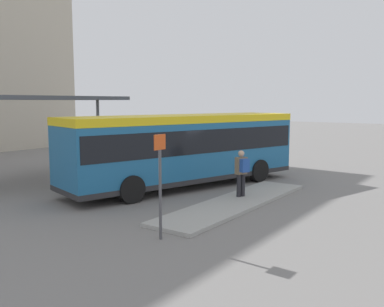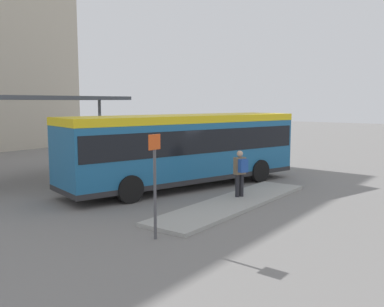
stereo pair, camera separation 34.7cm
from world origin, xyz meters
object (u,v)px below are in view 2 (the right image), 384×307
Objects in this scene: city_bus at (185,145)px; pedestrian_waiting at (240,170)px; bicycle_green at (192,152)px; potted_planter_near_shelter at (77,169)px; bicycle_orange at (204,152)px; platform_sign at (155,182)px.

pedestrian_waiting is at bearing -87.61° from city_bus.
bicycle_green is 10.78m from potted_planter_near_shelter.
bicycle_orange is (8.45, 4.85, -1.44)m from city_bus.
bicycle_orange is at bearing 4.12° from potted_planter_near_shelter.
pedestrian_waiting is 1.04× the size of bicycle_orange.
bicycle_orange is 10.95m from potted_planter_near_shelter.
city_bus is at bearing -58.56° from bicycle_green.
city_bus is 8.36× the size of potted_planter_near_shelter.
pedestrian_waiting reaches higher than bicycle_orange.
potted_planter_near_shelter reaches higher than bicycle_orange.
city_bus is 3.36m from pedestrian_waiting.
platform_sign reaches higher than bicycle_green.
city_bus reaches higher than potted_planter_near_shelter.
bicycle_orange is 1.08× the size of bicycle_green.
potted_planter_near_shelter is at bearing -84.69° from bicycle_green.
pedestrian_waiting is 0.62× the size of platform_sign.
potted_planter_near_shelter is (-2.47, 4.06, -1.10)m from city_bus.
bicycle_orange is 1.25× the size of potted_planter_near_shelter.
bicycle_orange reaches higher than bicycle_green.
platform_sign is at bearing 119.59° from pedestrian_waiting.
potted_planter_near_shelter is 0.47× the size of platform_sign.
bicycle_green is at bearing 50.87° from city_bus.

